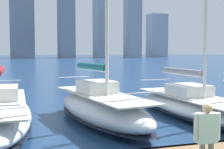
# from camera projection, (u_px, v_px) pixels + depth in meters

# --- Properties ---
(sailboat_grey) EXTENTS (3.19, 9.52, 12.31)m
(sailboat_grey) POSITION_uv_depth(u_px,v_px,m) (194.00, 105.00, 15.36)
(sailboat_grey) COLOR white
(sailboat_grey) RESTS_ON ground
(sailboat_teal) EXTENTS (3.65, 8.32, 12.45)m
(sailboat_teal) POSITION_uv_depth(u_px,v_px,m) (101.00, 106.00, 13.92)
(sailboat_teal) COLOR silver
(sailboat_teal) RESTS_ON ground
(person_white_shirt) EXTENTS (0.58, 0.22, 1.59)m
(person_white_shirt) POSITION_uv_depth(u_px,v_px,m) (207.00, 133.00, 6.39)
(person_white_shirt) COLOR gray
(person_white_shirt) RESTS_ON dock_pier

